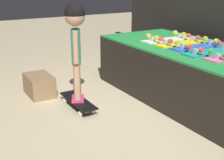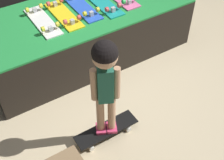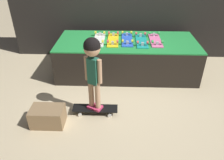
% 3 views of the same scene
% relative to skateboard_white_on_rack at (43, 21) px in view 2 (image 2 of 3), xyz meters
% --- Properties ---
extents(ground_plane, '(16.00, 16.00, 0.00)m').
position_rel_skateboard_white_on_rack_xyz_m(ground_plane, '(0.48, -0.58, -0.63)').
color(ground_plane, beige).
extents(display_rack, '(2.39, 1.04, 0.61)m').
position_rel_skateboard_white_on_rack_xyz_m(display_rack, '(0.48, -0.01, -0.32)').
color(display_rack, black).
rests_on(display_rack, ground_plane).
extents(skateboard_white_on_rack, '(0.19, 0.63, 0.09)m').
position_rel_skateboard_white_on_rack_xyz_m(skateboard_white_on_rack, '(0.00, 0.00, 0.00)').
color(skateboard_white_on_rack, white).
rests_on(skateboard_white_on_rack, display_rack).
extents(skateboard_yellow_on_rack, '(0.19, 0.63, 0.09)m').
position_rel_skateboard_white_on_rack_xyz_m(skateboard_yellow_on_rack, '(0.24, -0.00, 0.00)').
color(skateboard_yellow_on_rack, yellow).
rests_on(skateboard_yellow_on_rack, display_rack).
extents(skateboard_blue_on_rack, '(0.19, 0.63, 0.09)m').
position_rel_skateboard_white_on_rack_xyz_m(skateboard_blue_on_rack, '(0.48, 0.02, 0.00)').
color(skateboard_blue_on_rack, blue).
rests_on(skateboard_blue_on_rack, display_rack).
extents(skateboard_teal_on_rack, '(0.19, 0.63, 0.09)m').
position_rel_skateboard_white_on_rack_xyz_m(skateboard_teal_on_rack, '(0.72, -0.03, 0.00)').
color(skateboard_teal_on_rack, teal).
rests_on(skateboard_teal_on_rack, display_rack).
extents(skateboard_on_floor, '(0.62, 0.18, 0.09)m').
position_rel_skateboard_white_on_rack_xyz_m(skateboard_on_floor, '(0.03, -1.20, -0.56)').
color(skateboard_on_floor, black).
rests_on(skateboard_on_floor, ground_plane).
extents(child, '(0.23, 0.20, 1.01)m').
position_rel_skateboard_white_on_rack_xyz_m(child, '(0.03, -1.20, 0.17)').
color(child, '#E03D6B').
rests_on(child, skateboard_on_floor).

